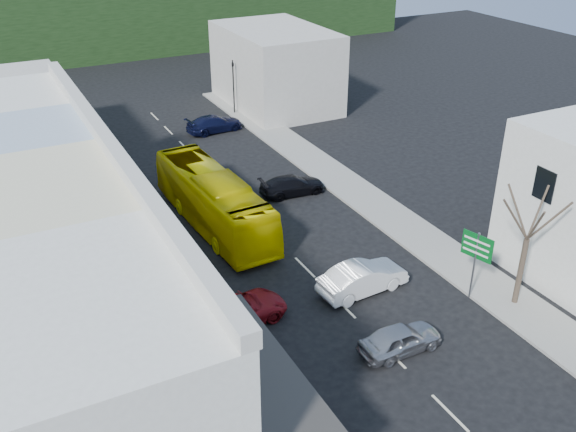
# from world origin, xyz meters

# --- Properties ---
(ground) EXTENTS (120.00, 120.00, 0.00)m
(ground) POSITION_xyz_m (0.00, 0.00, 0.00)
(ground) COLOR black
(ground) RESTS_ON ground
(sidewalk_left) EXTENTS (3.00, 52.00, 0.15)m
(sidewalk_left) POSITION_xyz_m (-7.50, 10.00, 0.07)
(sidewalk_left) COLOR gray
(sidewalk_left) RESTS_ON ground
(sidewalk_right) EXTENTS (3.00, 52.00, 0.15)m
(sidewalk_right) POSITION_xyz_m (7.50, 10.00, 0.07)
(sidewalk_right) COLOR gray
(sidewalk_right) RESTS_ON ground
(shopfront_row) EXTENTS (8.25, 30.00, 8.00)m
(shopfront_row) POSITION_xyz_m (-12.49, 5.00, 4.00)
(shopfront_row) COLOR silver
(shopfront_row) RESTS_ON ground
(distant_block_left) EXTENTS (8.00, 10.00, 6.00)m
(distant_block_left) POSITION_xyz_m (-12.00, 27.00, 3.00)
(distant_block_left) COLOR #B7B2A8
(distant_block_left) RESTS_ON ground
(distant_block_right) EXTENTS (8.00, 12.00, 7.00)m
(distant_block_right) POSITION_xyz_m (11.00, 30.00, 3.50)
(distant_block_right) COLOR #B7B2A8
(distant_block_right) RESTS_ON ground
(bus) EXTENTS (3.09, 11.71, 3.10)m
(bus) POSITION_xyz_m (-2.57, 10.74, 1.55)
(bus) COLOR #EAD400
(bus) RESTS_ON ground
(car_silver) EXTENTS (4.42, 1.85, 1.40)m
(car_silver) POSITION_xyz_m (0.44, -4.01, 0.70)
(car_silver) COLOR #A6A6AB
(car_silver) RESTS_ON ground
(car_white) EXTENTS (4.52, 2.11, 1.40)m
(car_white) POSITION_xyz_m (1.52, 0.69, 0.70)
(car_white) COLOR white
(car_white) RESTS_ON ground
(car_red) EXTENTS (4.65, 2.02, 1.40)m
(car_red) POSITION_xyz_m (-5.00, 1.25, 0.70)
(car_red) COLOR maroon
(car_red) RESTS_ON ground
(car_black_near) EXTENTS (4.61, 2.14, 1.40)m
(car_black_near) POSITION_xyz_m (3.61, 12.44, 0.70)
(car_black_near) COLOR black
(car_black_near) RESTS_ON ground
(car_navy_far) EXTENTS (4.66, 2.26, 1.40)m
(car_navy_far) POSITION_xyz_m (3.37, 25.97, 0.70)
(car_navy_far) COLOR black
(car_navy_far) RESTS_ON ground
(pedestrian_left) EXTENTS (0.48, 0.65, 1.70)m
(pedestrian_left) POSITION_xyz_m (-6.50, 0.21, 1.00)
(pedestrian_left) COLOR black
(pedestrian_left) RESTS_ON sidewalk_left
(direction_sign) EXTENTS (1.07, 1.76, 3.70)m
(direction_sign) POSITION_xyz_m (6.01, -2.23, 1.85)
(direction_sign) COLOR #055319
(direction_sign) RESTS_ON ground
(street_tree) EXTENTS (2.87, 2.87, 7.36)m
(street_tree) POSITION_xyz_m (7.60, -3.68, 3.68)
(street_tree) COLOR #352A20
(street_tree) RESTS_ON ground
(traffic_signal) EXTENTS (0.96, 1.20, 4.80)m
(traffic_signal) POSITION_xyz_m (6.59, 29.38, 2.40)
(traffic_signal) COLOR black
(traffic_signal) RESTS_ON ground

